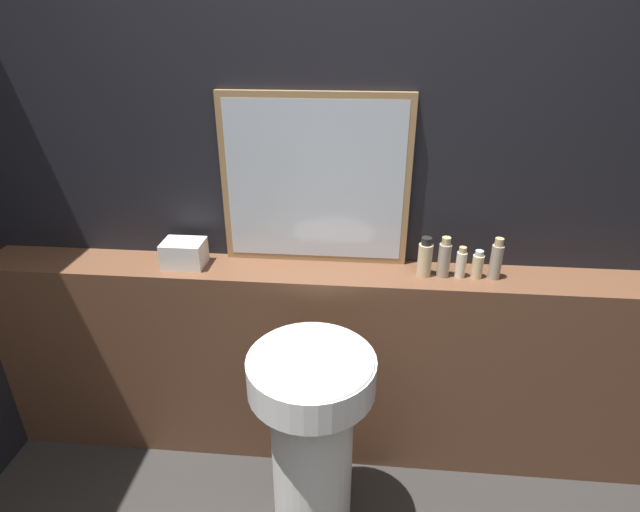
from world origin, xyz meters
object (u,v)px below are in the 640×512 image
object	(u,v)px
mirror	(315,182)
pedestal_sink	(312,438)
conditioner_bottle	(444,258)
towel_stack	(184,253)
body_wash_bottle	(478,265)
hand_soap_bottle	(496,260)
lotion_bottle	(461,263)
shampoo_bottle	(425,258)

from	to	relation	value
mirror	pedestal_sink	bearing A→B (deg)	-85.87
mirror	conditioner_bottle	distance (m)	0.58
mirror	towel_stack	distance (m)	0.60
conditioner_bottle	body_wash_bottle	size ratio (longest dim) A/B	1.44
pedestal_sink	hand_soap_bottle	world-z (taller)	hand_soap_bottle
conditioner_bottle	body_wash_bottle	distance (m)	0.13
pedestal_sink	lotion_bottle	bearing A→B (deg)	39.94
pedestal_sink	lotion_bottle	world-z (taller)	lotion_bottle
lotion_bottle	hand_soap_bottle	distance (m)	0.13
mirror	lotion_bottle	world-z (taller)	mirror
towel_stack	hand_soap_bottle	bearing A→B (deg)	0.00
mirror	lotion_bottle	xyz separation A→B (m)	(0.57, -0.10, -0.28)
body_wash_bottle	pedestal_sink	bearing A→B (deg)	-143.17
conditioner_bottle	body_wash_bottle	world-z (taller)	conditioner_bottle
conditioner_bottle	hand_soap_bottle	size ratio (longest dim) A/B	0.98
pedestal_sink	towel_stack	xyz separation A→B (m)	(-0.56, 0.45, 0.49)
mirror	lotion_bottle	bearing A→B (deg)	-9.64
mirror	towel_stack	xyz separation A→B (m)	(-0.52, -0.10, -0.28)
towel_stack	shampoo_bottle	distance (m)	0.96
shampoo_bottle	body_wash_bottle	world-z (taller)	shampoo_bottle
conditioner_bottle	body_wash_bottle	xyz separation A→B (m)	(0.13, 0.00, -0.02)
hand_soap_bottle	shampoo_bottle	bearing A→B (deg)	180.00
towel_stack	mirror	bearing A→B (deg)	10.59
hand_soap_bottle	body_wash_bottle	bearing A→B (deg)	180.00
mirror	body_wash_bottle	xyz separation A→B (m)	(0.64, -0.10, -0.28)
shampoo_bottle	hand_soap_bottle	bearing A→B (deg)	0.00
lotion_bottle	body_wash_bottle	bearing A→B (deg)	0.00
pedestal_sink	mirror	xyz separation A→B (m)	(-0.04, 0.55, 0.78)
lotion_bottle	body_wash_bottle	size ratio (longest dim) A/B	1.11
towel_stack	hand_soap_bottle	size ratio (longest dim) A/B	0.98
shampoo_bottle	conditioner_bottle	size ratio (longest dim) A/B	0.97
shampoo_bottle	lotion_bottle	size ratio (longest dim) A/B	1.27
conditioner_bottle	hand_soap_bottle	world-z (taller)	hand_soap_bottle
mirror	lotion_bottle	distance (m)	0.65
mirror	towel_stack	size ratio (longest dim) A/B	4.49
conditioner_bottle	lotion_bottle	world-z (taller)	conditioner_bottle
pedestal_sink	lotion_bottle	size ratio (longest dim) A/B	6.73
lotion_bottle	pedestal_sink	bearing A→B (deg)	-140.06
conditioner_bottle	lotion_bottle	distance (m)	0.07
towel_stack	shampoo_bottle	size ratio (longest dim) A/B	1.03
pedestal_sink	towel_stack	distance (m)	0.87
towel_stack	lotion_bottle	size ratio (longest dim) A/B	1.31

